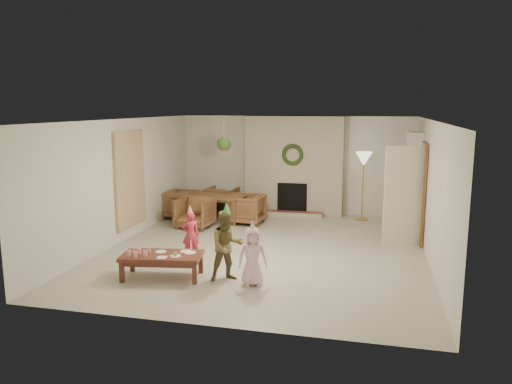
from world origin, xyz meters
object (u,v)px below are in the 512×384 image
(dining_table, at_px, (209,208))
(dining_chair_far, at_px, (222,200))
(dining_chair_near, at_px, (195,213))
(dining_chair_left, at_px, (180,204))
(child_pink, at_px, (252,257))
(coffee_table_top, at_px, (162,256))
(child_plaid, at_px, (227,246))
(dining_chair_right, at_px, (247,209))
(child_red, at_px, (191,235))

(dining_table, relative_size, dining_chair_far, 2.34)
(dining_chair_near, bearing_deg, dining_table, 90.00)
(dining_chair_left, xyz_separation_m, child_pink, (2.86, -4.10, 0.11))
(dining_table, distance_m, dining_chair_near, 0.79)
(dining_chair_far, height_order, coffee_table_top, dining_chair_far)
(dining_chair_far, xyz_separation_m, coffee_table_top, (0.49, -4.81, 0.02))
(child_plaid, bearing_deg, dining_chair_left, 89.43)
(dining_chair_right, bearing_deg, child_red, -1.40)
(dining_chair_left, bearing_deg, dining_chair_far, -45.00)
(dining_table, bearing_deg, dining_chair_far, 90.00)
(dining_chair_near, relative_size, child_pink, 0.83)
(dining_chair_right, height_order, child_pink, child_pink)
(dining_chair_left, bearing_deg, dining_table, -90.00)
(child_plaid, bearing_deg, dining_chair_right, 67.88)
(dining_chair_far, bearing_deg, dining_chair_right, 141.34)
(dining_table, xyz_separation_m, child_red, (0.64, -2.92, 0.12))
(dining_chair_near, xyz_separation_m, dining_chair_left, (-0.71, 0.86, 0.00))
(dining_chair_left, relative_size, child_pink, 0.83)
(dining_table, xyz_separation_m, dining_chair_far, (0.07, 0.78, 0.03))
(dining_chair_near, xyz_separation_m, child_pink, (2.15, -3.24, 0.11))
(dining_chair_near, xyz_separation_m, coffee_table_top, (0.64, -3.25, 0.02))
(dining_table, relative_size, coffee_table_top, 1.39)
(child_red, bearing_deg, dining_chair_far, -102.58)
(dining_chair_far, xyz_separation_m, child_pink, (2.00, -4.80, 0.11))
(coffee_table_top, relative_size, child_pink, 1.39)
(dining_chair_near, bearing_deg, child_pink, -50.94)
(child_red, xyz_separation_m, child_pink, (1.44, -1.10, 0.03))
(dining_chair_far, distance_m, dining_chair_left, 1.11)
(dining_chair_near, height_order, child_pink, child_pink)
(dining_chair_near, height_order, child_plaid, child_plaid)
(dining_table, height_order, child_red, child_red)
(dining_chair_left, bearing_deg, child_pink, -139.62)
(dining_chair_far, distance_m, coffee_table_top, 4.84)
(dining_chair_far, distance_m, child_plaid, 4.94)
(dining_chair_near, bearing_deg, dining_chair_far, 90.00)
(child_pink, bearing_deg, dining_table, 96.35)
(dining_chair_left, height_order, coffee_table_top, dining_chair_left)
(dining_chair_far, bearing_deg, dining_chair_near, 90.00)
(coffee_table_top, bearing_deg, child_plaid, -2.24)
(dining_table, xyz_separation_m, dining_chair_left, (-0.78, 0.07, 0.03))
(dining_chair_near, relative_size, child_red, 0.88)
(dining_chair_right, bearing_deg, dining_chair_near, -51.34)
(coffee_table_top, bearing_deg, dining_chair_right, 74.79)
(coffee_table_top, relative_size, child_red, 1.48)
(dining_chair_right, xyz_separation_m, coffee_table_top, (-0.41, -3.94, 0.02))
(dining_chair_near, distance_m, dining_chair_left, 1.11)
(dining_table, xyz_separation_m, child_plaid, (1.63, -3.90, 0.25))
(dining_chair_near, height_order, child_red, child_red)
(dining_chair_left, relative_size, child_red, 0.88)
(dining_chair_far, height_order, dining_chair_right, same)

